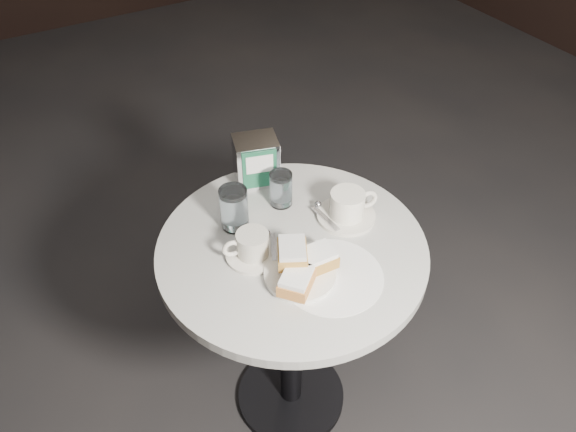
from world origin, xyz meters
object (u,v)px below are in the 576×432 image
at_px(coffee_cup_left, 252,247).
at_px(coffee_cup_right, 347,207).
at_px(beignet_plate, 301,267).
at_px(water_glass_right, 281,189).
at_px(napkin_dispenser, 256,161).
at_px(water_glass_left, 234,209).
at_px(cafe_table, 292,295).

xyz_separation_m(coffee_cup_left, coffee_cup_right, (0.29, -0.00, 0.00)).
distance_m(beignet_plate, water_glass_right, 0.28).
bearing_deg(coffee_cup_left, napkin_dispenser, 71.55).
bearing_deg(water_glass_left, water_glass_right, 6.65).
bearing_deg(cafe_table, napkin_dispenser, 80.20).
bearing_deg(water_glass_right, coffee_cup_right, -48.60).
distance_m(coffee_cup_right, water_glass_left, 0.30).
xyz_separation_m(water_glass_left, napkin_dispenser, (0.14, 0.14, 0.01)).
bearing_deg(water_glass_right, cafe_table, -110.33).
xyz_separation_m(beignet_plate, water_glass_left, (-0.06, 0.24, 0.03)).
relative_size(coffee_cup_left, water_glass_left, 1.38).
bearing_deg(coffee_cup_right, water_glass_left, 167.37).
relative_size(coffee_cup_right, napkin_dispenser, 1.31).
xyz_separation_m(coffee_cup_right, water_glass_left, (-0.27, 0.12, 0.02)).
relative_size(beignet_plate, napkin_dispenser, 1.60).
bearing_deg(cafe_table, coffee_cup_left, 170.07).
bearing_deg(cafe_table, beignet_plate, -108.76).
bearing_deg(beignet_plate, napkin_dispenser, 77.73).
height_order(coffee_cup_right, napkin_dispenser, napkin_dispenser).
xyz_separation_m(coffee_cup_left, water_glass_right, (0.16, 0.14, 0.02)).
bearing_deg(coffee_cup_right, cafe_table, -162.97).
bearing_deg(water_glass_right, napkin_dispenser, 94.55).
xyz_separation_m(beignet_plate, coffee_cup_left, (-0.07, 0.12, -0.00)).
distance_m(coffee_cup_right, napkin_dispenser, 0.30).
distance_m(beignet_plate, water_glass_left, 0.25).
bearing_deg(water_glass_right, beignet_plate, -109.72).
height_order(cafe_table, beignet_plate, beignet_plate).
height_order(water_glass_right, napkin_dispenser, napkin_dispenser).
relative_size(coffee_cup_right, water_glass_right, 1.86).
bearing_deg(coffee_cup_left, water_glass_right, 52.33).
relative_size(beignet_plate, water_glass_left, 1.92).
bearing_deg(napkin_dispenser, water_glass_right, -68.95).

